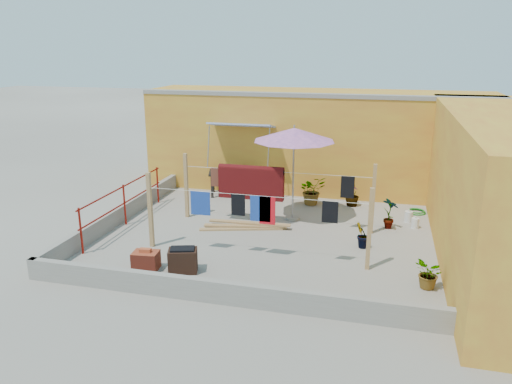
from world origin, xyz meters
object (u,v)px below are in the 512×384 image
patio_umbrella (294,135)px  white_basin (319,303)px  water_jug_b (415,223)px  brick_stack (146,260)px  water_jug_a (409,217)px  green_hose (416,212)px  plant_back_a (312,190)px  brazier (183,260)px  outdoor_table (235,174)px

patio_umbrella → white_basin: size_ratio=5.60×
white_basin → water_jug_b: size_ratio=1.50×
brick_stack → water_jug_a: brick_stack is taller
water_jug_a → green_hose: (0.25, 0.86, -0.12)m
patio_umbrella → water_jug_a: (3.08, 0.57, -2.18)m
patio_umbrella → plant_back_a: 2.43m
brazier → plant_back_a: (1.93, 5.31, 0.17)m
outdoor_table → water_jug_a: bearing=-13.8°
brick_stack → water_jug_b: (5.66, 4.05, -0.06)m
brick_stack → white_basin: size_ratio=1.25×
brick_stack → outdoor_table: bearing=87.8°
patio_umbrella → outdoor_table: bearing=139.7°
water_jug_b → brazier: bearing=-140.8°
patio_umbrella → water_jug_b: bearing=2.3°
outdoor_table → green_hose: size_ratio=3.37×
white_basin → green_hose: size_ratio=0.87×
water_jug_a → plant_back_a: size_ratio=0.40×
white_basin → brazier: bearing=166.8°
brick_stack → brazier: size_ratio=0.85×
patio_umbrella → green_hose: bearing=23.3°
brazier → white_basin: size_ratio=1.47×
white_basin → plant_back_a: (-1.03, 6.01, 0.39)m
outdoor_table → plant_back_a: plant_back_a is taller
brick_stack → plant_back_a: plant_back_a is taller
patio_umbrella → brick_stack: size_ratio=4.48×
white_basin → green_hose: bearing=71.5°
patio_umbrella → plant_back_a: bearing=78.2°
brazier → green_hose: brazier is taller
patio_umbrella → white_basin: 5.25m
brazier → brick_stack: bearing=-173.9°
brick_stack → white_basin: 3.83m
outdoor_table → brick_stack: outdoor_table is taller
white_basin → water_jug_b: (1.89, 4.66, 0.09)m
green_hose → plant_back_a: 3.05m
water_jug_a → water_jug_b: (0.15, -0.44, -0.01)m
brazier → water_jug_b: bearing=39.2°
brick_stack → green_hose: size_ratio=1.09×
outdoor_table → water_jug_a: outdoor_table is taller
patio_umbrella → water_jug_b: (3.23, 0.13, -2.20)m
water_jug_a → outdoor_table: bearing=166.2°
outdoor_table → water_jug_a: size_ratio=5.21×
outdoor_table → water_jug_b: size_ratio=5.77×
water_jug_b → green_hose: 1.31m
water_jug_a → green_hose: water_jug_a is taller
white_basin → brick_stack: bearing=170.8°
outdoor_table → water_jug_b: outdoor_table is taller
patio_umbrella → outdoor_table: 3.33m
outdoor_table → white_basin: bearing=-61.0°
patio_umbrella → green_hose: (3.33, 1.43, -2.30)m
water_jug_a → plant_back_a: bearing=161.9°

